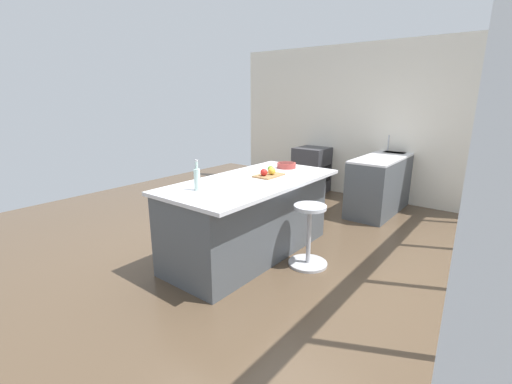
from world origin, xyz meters
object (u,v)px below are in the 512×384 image
Objects in this scene: cutting_board at (269,175)px; apple_yellow at (272,171)px; oven_range at (312,170)px; apple_green at (271,169)px; apple_red at (264,172)px; fruit_bowl at (286,165)px; kitchen_island at (250,217)px; stool_by_window at (309,237)px; water_bottle at (197,178)px.

cutting_board is 0.07m from apple_yellow.
oven_range is 9.86× the size of apple_yellow.
apple_red is at bearing 15.16° from apple_green.
apple_yellow is at bearing 14.62° from fruit_bowl.
apple_red is (-0.17, 0.08, 0.52)m from kitchen_island.
apple_red is (0.22, 0.06, 0.00)m from apple_green.
apple_green is (-0.13, -0.07, 0.05)m from cutting_board.
stool_by_window is 0.91m from apple_red.
cutting_board is 0.10m from apple_red.
water_bottle is (0.99, -0.22, 0.06)m from apple_yellow.
kitchen_island is at bearing 171.85° from water_bottle.
kitchen_island is 7.08× the size of water_bottle.
apple_yellow is 0.54m from fruit_bowl.
oven_range is 3.83m from water_bottle.
apple_green is at bearing -138.14° from apple_yellow.
apple_yellow reaches higher than stool_by_window.
apple_red is 0.27× the size of water_bottle.
oven_range is 2.93m from apple_yellow.
oven_range is at bearing -160.41° from apple_yellow.
apple_yellow reaches higher than cutting_board.
cutting_board is 1.15× the size of water_bottle.
apple_yellow reaches higher than apple_green.
water_bottle is (0.97, -0.19, 0.11)m from cutting_board.
water_bottle reaches higher than kitchen_island.
stool_by_window is 1.97× the size of cutting_board.
kitchen_island is 0.61m from apple_yellow.
fruit_bowl reaches higher than cutting_board.
oven_range is at bearing -161.12° from cutting_board.
apple_red is (0.11, -0.04, -0.00)m from apple_yellow.
oven_range is at bearing -161.80° from apple_red.
kitchen_island is 0.93m from water_bottle.
apple_green is (-0.39, 0.02, 0.52)m from kitchen_island.
cutting_board is 4.02× the size of apple_yellow.
apple_green is 0.32× the size of fruit_bowl.
water_bottle is at bearing -3.15° from fruit_bowl.
apple_green reaches higher than kitchen_island.
cutting_board is at bearing 18.88° from oven_range.
apple_yellow is at bearing 128.59° from cutting_board.
kitchen_island is 24.67× the size of apple_yellow.
apple_green is 0.14m from apple_yellow.
apple_red reaches higher than apple_green.
water_bottle reaches higher than apple_red.
apple_red is (0.09, -0.01, 0.05)m from cutting_board.
fruit_bowl is (2.19, 0.83, 0.53)m from oven_range.
water_bottle reaches higher than cutting_board.
apple_red reaches higher than cutting_board.
apple_yellow is at bearing 167.49° from water_bottle.
apple_yellow reaches higher than oven_range.
kitchen_island is 3.12× the size of stool_by_window.
apple_yellow is (-0.02, 0.03, 0.05)m from cutting_board.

